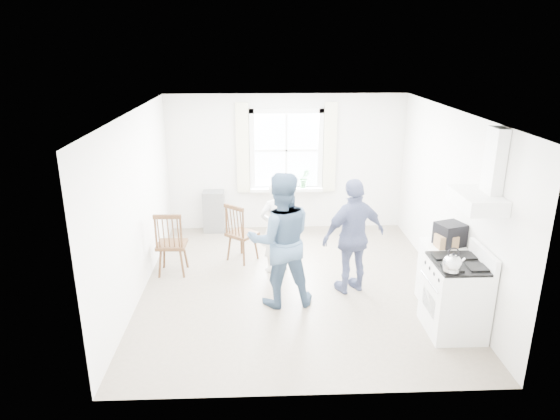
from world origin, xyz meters
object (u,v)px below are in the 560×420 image
object	(u,v)px
stereo_stack	(450,234)
person_left	(276,227)
gas_stove	(455,296)
low_cabinet	(441,274)
windsor_chair_a	(170,238)
person_right	(354,236)
person_mid	(281,240)
windsor_chair_b	(237,227)

from	to	relation	value
stereo_stack	person_left	distance (m)	2.61
gas_stove	person_left	xyz separation A→B (m)	(-2.18, 1.88, 0.25)
low_cabinet	stereo_stack	xyz separation A→B (m)	(0.05, -0.03, 0.60)
windsor_chair_a	person_right	world-z (taller)	person_right
gas_stove	stereo_stack	distance (m)	0.89
stereo_stack	windsor_chair_a	bearing A→B (deg)	164.80
gas_stove	person_mid	size ratio (longest dim) A/B	0.59
gas_stove	windsor_chair_a	bearing A→B (deg)	155.48
person_left	windsor_chair_a	bearing A→B (deg)	-17.85
gas_stove	person_right	size ratio (longest dim) A/B	0.66
person_right	gas_stove	bearing A→B (deg)	111.58
windsor_chair_a	windsor_chair_b	world-z (taller)	windsor_chair_a
low_cabinet	person_right	xyz separation A→B (m)	(-1.15, 0.44, 0.40)
stereo_stack	person_mid	bearing A→B (deg)	176.18
person_mid	person_left	bearing A→B (deg)	-94.91
gas_stove	windsor_chair_b	distance (m)	3.57
stereo_stack	windsor_chair_b	size ratio (longest dim) A/B	0.42
stereo_stack	person_mid	size ratio (longest dim) A/B	0.23
person_right	person_left	bearing A→B (deg)	-55.87
person_right	low_cabinet	bearing A→B (deg)	137.05
person_left	stereo_stack	bearing A→B (deg)	129.31
windsor_chair_a	windsor_chair_b	size ratio (longest dim) A/B	1.04
low_cabinet	person_left	xyz separation A→B (m)	(-2.25, 1.18, 0.29)
person_left	person_right	size ratio (longest dim) A/B	0.87
gas_stove	person_right	world-z (taller)	person_right
low_cabinet	person_right	distance (m)	1.30
stereo_stack	windsor_chair_b	xyz separation A→B (m)	(-2.91, 1.55, -0.44)
person_left	low_cabinet	bearing A→B (deg)	129.39
low_cabinet	windsor_chair_b	size ratio (longest dim) A/B	0.89
low_cabinet	windsor_chair_a	size ratio (longest dim) A/B	0.86
low_cabinet	person_mid	world-z (taller)	person_mid
stereo_stack	person_mid	xyz separation A→B (m)	(-2.26, 0.15, -0.11)
gas_stove	stereo_stack	bearing A→B (deg)	80.17
gas_stove	person_left	size ratio (longest dim) A/B	0.76
gas_stove	low_cabinet	world-z (taller)	gas_stove
gas_stove	person_mid	xyz separation A→B (m)	(-2.15, 0.82, 0.46)
windsor_chair_a	person_left	size ratio (longest dim) A/B	0.71
person_right	person_mid	bearing A→B (deg)	-5.00
low_cabinet	stereo_stack	world-z (taller)	stereo_stack
person_mid	person_right	bearing A→B (deg)	-169.73
low_cabinet	person_right	size ratio (longest dim) A/B	0.53
low_cabinet	person_left	size ratio (longest dim) A/B	0.61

